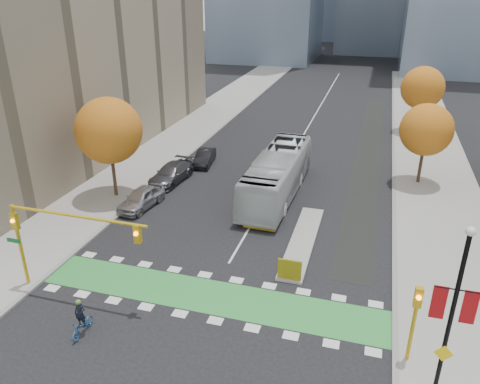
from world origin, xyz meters
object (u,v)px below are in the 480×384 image
Objects in this scene: banner_lamppost at (452,311)px; cyclist at (82,322)px; hazard_board at (289,270)px; tree_west at (109,131)px; bus at (277,174)px; parked_car_b at (205,157)px; parked_car_c at (171,173)px; parked_car_a at (141,198)px; tree_east_near at (426,130)px; tree_east_far at (423,88)px; traffic_signal_east at (415,313)px; traffic_signal_west at (55,230)px.

banner_lamppost is 4.00× the size of cyclist.
hazard_board is 0.17× the size of tree_west.
banner_lamppost reaches higher than bus.
parked_car_c reaches higher than parked_car_b.
parked_car_a is at bearing -85.54° from parked_car_c.
banner_lamppost is (-0.50, -24.50, -0.25)m from tree_east_near.
hazard_board reaches higher than parked_car_b.
tree_east_far is at bearing 65.12° from cyclist.
tree_east_far is 26.64m from parked_car_b.
tree_west is 0.99× the size of banner_lamppost.
banner_lamppost reaches higher than parked_car_c.
tree_west is at bearing 150.93° from traffic_signal_east.
traffic_signal_west is (-11.93, -4.71, 3.23)m from hazard_board.
parked_car_b is at bearing 81.17° from parked_car_c.
parked_car_c is at bearing 53.38° from tree_west.
tree_east_far is (24.50, 26.00, -0.38)m from tree_west.
tree_west is at bearing -157.38° from tree_east_near.
hazard_board is 20.57m from parked_car_b.
parked_car_c is (-20.91, -5.84, -4.08)m from tree_east_near.
tree_east_far is at bearing 46.70° from tree_west.
cyclist is 0.15× the size of bus.
tree_west is 26.01m from tree_east_near.
banner_lamppost is 27.92m from parked_car_c.
hazard_board is at bearing -114.20° from tree_east_near.
hazard_board is at bearing 144.08° from traffic_signal_east.
tree_east_near is 30.71m from cyclist.
cyclist is at bearing -124.07° from tree_east_near.
traffic_signal_east is 0.76× the size of parked_car_c.
hazard_board is 0.68× the size of cyclist.
tree_west reaches higher than hazard_board.
banner_lamppost is 0.62× the size of bus.
banner_lamppost is (7.50, -6.70, 3.81)m from hazard_board.
hazard_board is 0.10× the size of bus.
tree_east_near reaches higher than traffic_signal_east.
traffic_signal_east reaches higher than cyclist.
banner_lamppost is at bearing -31.68° from tree_west.
traffic_signal_west is (4.07, -12.51, -1.58)m from tree_west.
traffic_signal_east reaches higher than parked_car_c.
traffic_signal_west reaches higher than traffic_signal_east.
parked_car_a reaches higher than parked_car_b.
cyclist reaches higher than parked_car_c.
cyclist is at bearing -140.70° from hazard_board.
tree_west is 35.73m from tree_east_far.
traffic_signal_east reaches higher than parked_car_a.
traffic_signal_east is at bearing -35.22° from parked_car_c.
traffic_signal_west reaches higher than cyclist.
parked_car_b is (-11.64, 16.96, -0.10)m from hazard_board.
bus is at bearing 62.59° from traffic_signal_west.
parked_car_c is (3.09, 4.16, -4.83)m from tree_west.
traffic_signal_west is at bearing 135.20° from cyclist.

